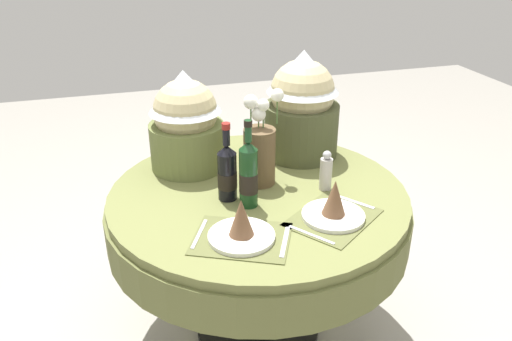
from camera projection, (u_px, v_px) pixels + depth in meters
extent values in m
plane|color=#9E998E|center=(258.00, 327.00, 2.48)|extent=(8.00, 8.00, 0.00)
cylinder|color=olive|center=(258.00, 195.00, 2.16)|extent=(1.25, 1.25, 0.04)
cylinder|color=#626738|center=(258.00, 216.00, 2.21)|extent=(1.27, 1.27, 0.17)
cylinder|color=black|center=(258.00, 265.00, 2.32)|extent=(0.12, 0.12, 0.68)
cylinder|color=black|center=(258.00, 324.00, 2.47)|extent=(0.58, 0.58, 0.03)
cube|color=brown|center=(242.00, 238.00, 1.83)|extent=(0.42, 0.38, 0.00)
cylinder|color=white|center=(242.00, 236.00, 1.82)|extent=(0.24, 0.24, 0.02)
cone|color=brown|center=(241.00, 217.00, 1.79)|extent=(0.09, 0.09, 0.14)
cube|color=silver|center=(199.00, 234.00, 1.85)|extent=(0.09, 0.18, 0.00)
cube|color=silver|center=(285.00, 242.00, 1.80)|extent=(0.10, 0.18, 0.00)
cube|color=brown|center=(333.00, 218.00, 1.95)|extent=(0.43, 0.41, 0.00)
cylinder|color=white|center=(333.00, 215.00, 1.95)|extent=(0.24, 0.24, 0.02)
cone|color=brown|center=(335.00, 198.00, 1.91)|extent=(0.09, 0.09, 0.14)
cube|color=silver|center=(311.00, 235.00, 1.84)|extent=(0.12, 0.16, 0.00)
cube|color=silver|center=(352.00, 201.00, 2.06)|extent=(0.12, 0.16, 0.00)
cylinder|color=brown|center=(259.00, 156.00, 2.17)|extent=(0.14, 0.14, 0.25)
sphere|color=white|center=(263.00, 105.00, 2.08)|extent=(0.05, 0.05, 0.05)
cylinder|color=#4C7038|center=(263.00, 118.00, 2.11)|extent=(0.01, 0.01, 0.08)
sphere|color=white|center=(259.00, 114.00, 2.10)|extent=(0.06, 0.06, 0.06)
cylinder|color=#4C7038|center=(259.00, 123.00, 2.12)|extent=(0.01, 0.01, 0.04)
sphere|color=white|center=(277.00, 95.00, 2.11)|extent=(0.06, 0.06, 0.06)
cylinder|color=#4C7038|center=(277.00, 112.00, 2.14)|extent=(0.01, 0.01, 0.11)
sphere|color=white|center=(250.00, 102.00, 2.09)|extent=(0.06, 0.06, 0.06)
cylinder|color=#4C7038|center=(250.00, 117.00, 2.11)|extent=(0.01, 0.01, 0.09)
cylinder|color=#143819|center=(248.00, 178.00, 1.99)|extent=(0.07, 0.07, 0.24)
cylinder|color=black|center=(249.00, 182.00, 2.00)|extent=(0.07, 0.07, 0.08)
cone|color=#143819|center=(248.00, 146.00, 1.93)|extent=(0.07, 0.07, 0.03)
cylinder|color=#143819|center=(248.00, 131.00, 1.90)|extent=(0.03, 0.03, 0.09)
cylinder|color=black|center=(248.00, 123.00, 1.89)|extent=(0.03, 0.03, 0.02)
cylinder|color=black|center=(227.00, 176.00, 2.05)|extent=(0.08, 0.08, 0.20)
cylinder|color=black|center=(227.00, 180.00, 2.06)|extent=(0.08, 0.08, 0.07)
cone|color=black|center=(227.00, 149.00, 2.00)|extent=(0.08, 0.08, 0.03)
cylinder|color=black|center=(226.00, 134.00, 1.97)|extent=(0.03, 0.03, 0.09)
cylinder|color=maroon|center=(226.00, 126.00, 1.96)|extent=(0.03, 0.03, 0.02)
cylinder|color=#B7B2AD|center=(326.00, 174.00, 2.14)|extent=(0.05, 0.05, 0.14)
sphere|color=#B7B7BC|center=(327.00, 155.00, 2.10)|extent=(0.04, 0.04, 0.04)
cylinder|color=olive|center=(187.00, 145.00, 2.32)|extent=(0.33, 0.33, 0.21)
sphere|color=#C6B784|center=(185.00, 111.00, 2.25)|extent=(0.28, 0.28, 0.28)
cone|color=silver|center=(184.00, 91.00, 2.21)|extent=(0.32, 0.32, 0.18)
cylinder|color=#474C2D|center=(301.00, 130.00, 2.43)|extent=(0.35, 0.35, 0.25)
sphere|color=#C6B784|center=(303.00, 92.00, 2.35)|extent=(0.30, 0.30, 0.30)
cone|color=silver|center=(303.00, 71.00, 2.31)|extent=(0.33, 0.33, 0.19)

